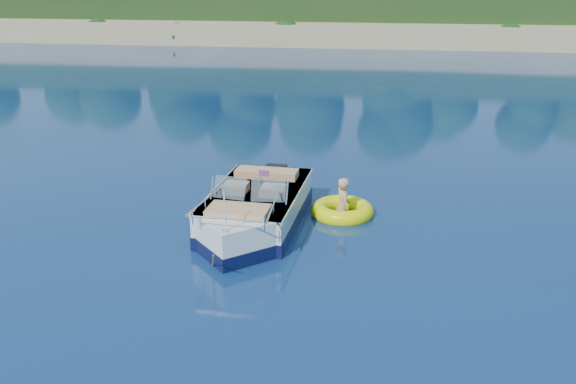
% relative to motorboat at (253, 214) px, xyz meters
% --- Properties ---
extents(ground, '(160.00, 160.00, 0.00)m').
position_rel_motorboat_xyz_m(ground, '(2.82, -2.12, -0.35)').
color(ground, '#091E41').
rests_on(ground, ground).
extents(shoreline, '(170.00, 59.00, 6.00)m').
position_rel_motorboat_xyz_m(shoreline, '(2.82, 61.65, 0.63)').
color(shoreline, '#A1845D').
rests_on(shoreline, ground).
extents(motorboat, '(2.17, 5.42, 1.80)m').
position_rel_motorboat_xyz_m(motorboat, '(0.00, 0.00, 0.00)').
color(motorboat, white).
rests_on(motorboat, ground).
extents(tow_tube, '(1.58, 1.58, 0.39)m').
position_rel_motorboat_xyz_m(tow_tube, '(1.93, 1.09, -0.25)').
color(tow_tube, '#FCFF03').
rests_on(tow_tube, ground).
extents(boy, '(0.63, 0.85, 1.53)m').
position_rel_motorboat_xyz_m(boy, '(1.93, 1.01, -0.35)').
color(boy, tan).
rests_on(boy, ground).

